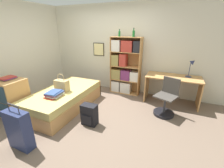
{
  "coord_description": "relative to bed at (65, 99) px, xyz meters",
  "views": [
    {
      "loc": [
        1.82,
        -2.66,
        1.92
      ],
      "look_at": [
        0.59,
        0.2,
        0.75
      ],
      "focal_mm": 24.0,
      "sensor_mm": 36.0,
      "label": 1
    }
  ],
  "objects": [
    {
      "name": "ground_plane",
      "position": [
        0.65,
        -0.02,
        -0.23
      ],
      "size": [
        14.0,
        14.0,
        0.0
      ],
      "primitive_type": "plane",
      "color": "#756051"
    },
    {
      "name": "wall_back",
      "position": [
        0.64,
        1.71,
        1.07
      ],
      "size": [
        10.0,
        0.09,
        2.6
      ],
      "color": "beige",
      "rests_on": "ground_plane"
    },
    {
      "name": "wall_left",
      "position": [
        -1.51,
        -0.02,
        1.07
      ],
      "size": [
        0.06,
        10.0,
        2.6
      ],
      "color": "beige",
      "rests_on": "ground_plane"
    },
    {
      "name": "bed",
      "position": [
        0.0,
        0.0,
        0.0
      ],
      "size": [
        1.05,
        2.0,
        0.47
      ],
      "color": "tan",
      "rests_on": "ground_plane"
    },
    {
      "name": "handbag",
      "position": [
        0.0,
        -0.04,
        0.38
      ],
      "size": [
        0.34,
        0.17,
        0.43
      ],
      "color": "tan",
      "rests_on": "bed"
    },
    {
      "name": "book_stack_on_bed",
      "position": [
        0.06,
        -0.38,
        0.3
      ],
      "size": [
        0.33,
        0.39,
        0.12
      ],
      "color": "#B2382D",
      "rests_on": "bed"
    },
    {
      "name": "suitcase",
      "position": [
        0.25,
        -1.41,
        0.11
      ],
      "size": [
        0.45,
        0.2,
        0.82
      ],
      "color": "navy",
      "rests_on": "ground_plane"
    },
    {
      "name": "dresser",
      "position": [
        -0.91,
        -0.74,
        0.19
      ],
      "size": [
        0.66,
        0.57,
        0.84
      ],
      "color": "tan",
      "rests_on": "ground_plane"
    },
    {
      "name": "magazine_pile_on_dresser",
      "position": [
        -0.93,
        -0.68,
        0.64
      ],
      "size": [
        0.28,
        0.32,
        0.05
      ],
      "color": "#427A4C",
      "rests_on": "dresser"
    },
    {
      "name": "bookcase",
      "position": [
        1.07,
        1.49,
        0.59
      ],
      "size": [
        0.89,
        0.33,
        1.69
      ],
      "color": "tan",
      "rests_on": "ground_plane"
    },
    {
      "name": "bottle_green",
      "position": [
        0.9,
        1.49,
        1.53
      ],
      "size": [
        0.06,
        0.06,
        0.2
      ],
      "color": "#1E6B2D",
      "rests_on": "bookcase"
    },
    {
      "name": "bottle_brown",
      "position": [
        1.32,
        1.47,
        1.54
      ],
      "size": [
        0.07,
        0.07,
        0.23
      ],
      "color": "#1E6B2D",
      "rests_on": "bookcase"
    },
    {
      "name": "desk",
      "position": [
        2.47,
        1.35,
        0.29
      ],
      "size": [
        1.36,
        0.63,
        0.74
      ],
      "color": "tan",
      "rests_on": "ground_plane"
    },
    {
      "name": "desk_lamp",
      "position": [
        2.85,
        1.46,
        0.82
      ],
      "size": [
        0.2,
        0.15,
        0.48
      ],
      "color": "navy",
      "rests_on": "desk"
    },
    {
      "name": "desk_chair",
      "position": [
        2.39,
        0.66,
        0.05
      ],
      "size": [
        0.56,
        0.56,
        0.87
      ],
      "color": "black",
      "rests_on": "ground_plane"
    },
    {
      "name": "backpack",
      "position": [
        0.97,
        -0.39,
        -0.01
      ],
      "size": [
        0.32,
        0.23,
        0.45
      ],
      "color": "black",
      "rests_on": "ground_plane"
    }
  ]
}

